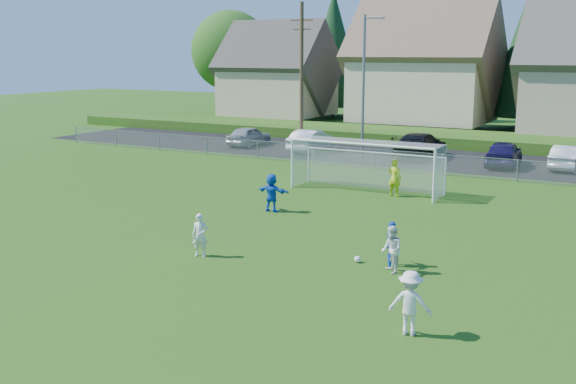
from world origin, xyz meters
The scene contains 21 objects.
ground centered at (0.00, 0.00, 0.00)m, with size 160.00×160.00×0.00m, color #193D0C.
asphalt_lot centered at (0.00, 27.50, 0.01)m, with size 60.00×60.00×0.00m, color black.
grass_embankment centered at (0.00, 35.00, 0.40)m, with size 70.00×6.00×0.80m, color #1E420F.
soccer_ball centered at (4.17, 5.15, 0.11)m, with size 0.22×0.22×0.22m, color white.
player_white_a centered at (-0.70, 3.23, 0.73)m, with size 0.53×0.35×1.46m, color white.
player_white_b centered at (5.48, 4.71, 0.74)m, with size 0.72×0.56×1.48m, color white.
player_white_c centered at (7.52, 0.51, 0.80)m, with size 1.04×0.60×1.60m, color white.
player_blue_a centered at (5.23, 5.36, 0.73)m, with size 0.85×0.36×1.46m, color blue.
player_blue_b centered at (-1.90, 9.98, 0.82)m, with size 1.52×0.48×1.64m, color blue.
goalkeeper centered at (1.62, 15.44, 0.89)m, with size 0.65×0.43×1.78m, color #B5CD18.
car_a centered at (-13.85, 27.04, 0.71)m, with size 1.68×4.17×1.42m, color #999BA0.
car_b centered at (-8.51, 26.50, 0.76)m, with size 1.60×4.60×1.52m, color white.
car_d centered at (-1.11, 27.50, 0.81)m, with size 2.28×5.61×1.63m, color black.
car_e centered at (4.32, 26.73, 0.78)m, with size 1.83×4.56×1.55m, color #18113E.
car_f centered at (7.76, 27.46, 0.70)m, with size 1.48×4.23×1.39m, color silver.
soccer_goal centered at (0.00, 16.05, 1.63)m, with size 7.42×1.90×2.50m.
chainlink_fence centered at (0.00, 22.00, 0.63)m, with size 52.06×0.06×1.20m.
streetlight centered at (-4.45, 26.00, 4.84)m, with size 1.38×0.18×9.00m.
utility_pole centered at (-9.50, 27.00, 5.15)m, with size 1.60×0.26×10.00m.
houses_row centered at (1.97, 42.46, 7.33)m, with size 53.90×11.45×13.27m.
tree_row centered at (1.04, 48.74, 6.91)m, with size 65.98×12.36×13.80m.
Camera 1 is at (12.37, -14.25, 6.71)m, focal length 42.00 mm.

